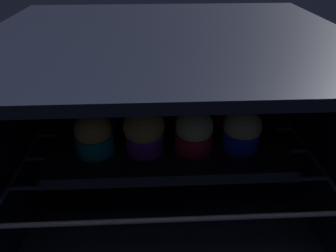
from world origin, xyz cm
name	(u,v)px	position (x,y,z in cm)	size (l,w,h in cm)	color
oven_cavity	(167,117)	(0.00, 26.25, 17.00)	(59.00, 47.00, 37.00)	black
oven_rack	(168,143)	(0.00, 22.00, 13.60)	(54.80, 42.00, 0.80)	#444756
baking_tray	(168,137)	(0.00, 22.29, 14.68)	(43.35, 25.78, 2.20)	black
muffin_row0_col0	(94,134)	(-13.42, 17.95, 18.87)	(6.84, 6.84, 8.06)	#0C8C84
muffin_row0_col1	(144,130)	(-4.44, 17.98, 19.43)	(7.36, 7.36, 8.81)	#7A238C
muffin_row0_col2	(194,131)	(4.48, 17.89, 19.08)	(6.84, 6.84, 8.67)	red
muffin_row0_col3	(242,130)	(13.27, 18.28, 18.75)	(6.93, 6.93, 7.90)	#1928B7
muffin_row1_col0	(102,111)	(-13.20, 26.54, 18.68)	(6.84, 6.84, 7.63)	#1928B7
muffin_row1_col1	(146,108)	(-4.26, 26.95, 18.92)	(6.85, 6.85, 8.15)	red
muffin_row1_col2	(190,107)	(4.78, 26.84, 19.02)	(6.93, 6.93, 8.54)	#1928B7
muffin_row1_col3	(232,107)	(13.23, 26.30, 19.17)	(7.19, 7.19, 8.46)	red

